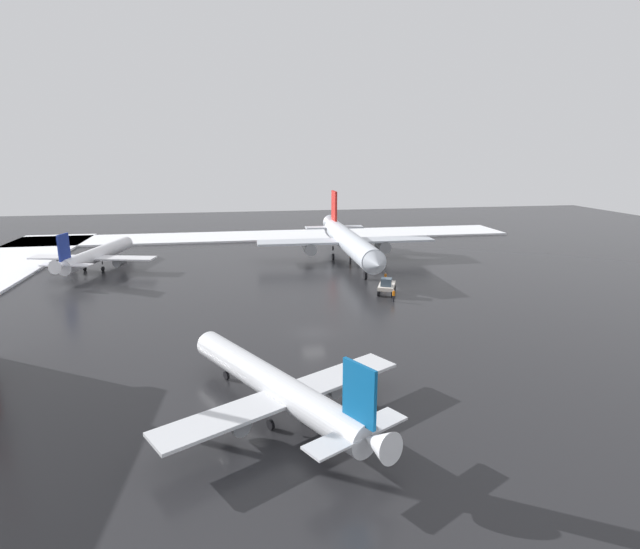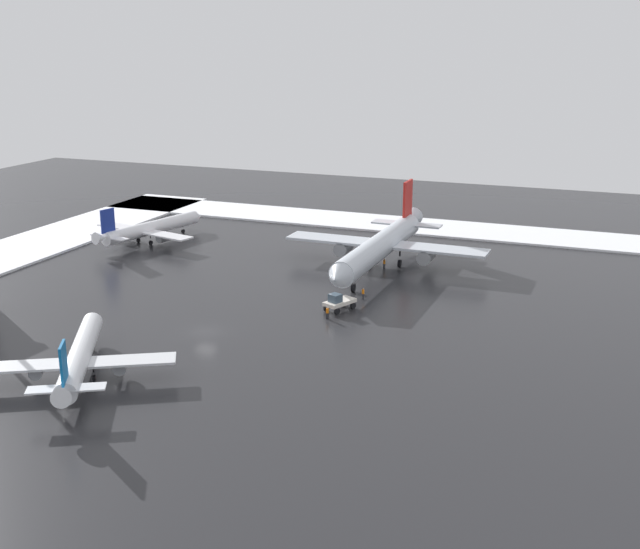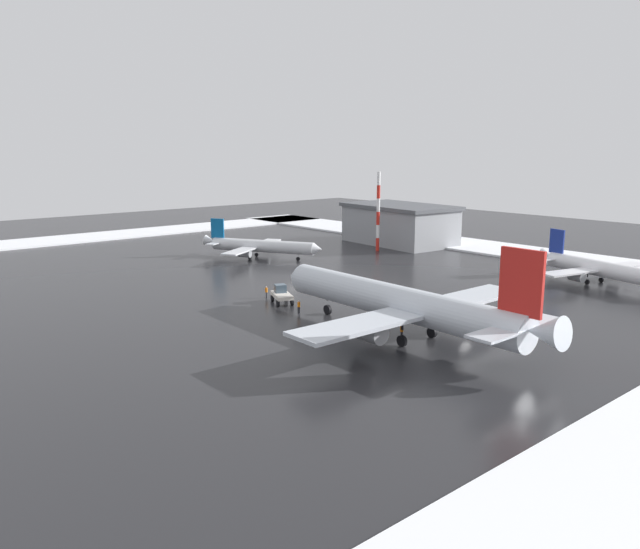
# 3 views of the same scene
# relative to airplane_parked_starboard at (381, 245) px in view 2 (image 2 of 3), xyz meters

# --- Properties ---
(ground_plane) EXTENTS (240.00, 240.00, 0.00)m
(ground_plane) POSITION_rel_airplane_parked_starboard_xyz_m (35.45, -12.19, -3.97)
(ground_plane) COLOR #232326
(snow_bank_left) EXTENTS (14.00, 116.00, 0.40)m
(snow_bank_left) POSITION_rel_airplane_parked_starboard_xyz_m (-31.55, -12.19, -3.77)
(snow_bank_left) COLOR white
(snow_bank_left) RESTS_ON ground_plane
(airplane_parked_starboard) EXTENTS (40.36, 33.37, 12.01)m
(airplane_parked_starboard) POSITION_rel_airplane_parked_starboard_xyz_m (0.00, 0.00, 0.00)
(airplane_parked_starboard) COLOR silver
(airplane_parked_starboard) RESTS_ON ground_plane
(airplane_parked_portside) EXTENTS (22.85, 19.53, 7.46)m
(airplane_parked_portside) POSITION_rel_airplane_parked_starboard_xyz_m (52.88, -17.89, -1.50)
(airplane_parked_portside) COLOR silver
(airplane_parked_portside) RESTS_ON ground_plane
(airplane_distant_tail) EXTENTS (25.82, 21.65, 7.75)m
(airplane_distant_tail) POSITION_rel_airplane_parked_starboard_xyz_m (-2.21, -44.43, -1.41)
(airplane_distant_tail) COLOR white
(airplane_distant_tail) RESTS_ON ground_plane
(pushback_tug) EXTENTS (5.09, 3.81, 2.50)m
(pushback_tug) POSITION_rel_airplane_parked_starboard_xyz_m (21.56, 0.69, -2.68)
(pushback_tug) COLOR silver
(pushback_tug) RESTS_ON ground_plane
(ground_crew_mid_apron) EXTENTS (0.36, 0.36, 1.71)m
(ground_crew_mid_apron) POSITION_rel_airplane_parked_starboard_xyz_m (-0.51, 0.48, -3.00)
(ground_crew_mid_apron) COLOR black
(ground_crew_mid_apron) RESTS_ON ground_plane
(ground_crew_beside_wing) EXTENTS (0.36, 0.36, 1.71)m
(ground_crew_beside_wing) POSITION_rel_airplane_parked_starboard_xyz_m (15.74, 2.28, -3.00)
(ground_crew_beside_wing) COLOR black
(ground_crew_beside_wing) RESTS_ON ground_plane
(ground_crew_by_nose_gear) EXTENTS (0.36, 0.36, 1.71)m
(ground_crew_by_nose_gear) POSITION_rel_airplane_parked_starboard_xyz_m (25.38, 0.52, -3.00)
(ground_crew_by_nose_gear) COLOR black
(ground_crew_by_nose_gear) RESTS_ON ground_plane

